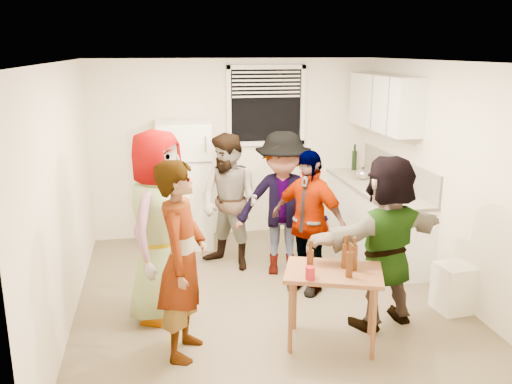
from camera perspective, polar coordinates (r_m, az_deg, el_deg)
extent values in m
cube|color=white|center=(7.37, -7.59, 0.80)|extent=(0.70, 0.70, 1.70)
cube|color=white|center=(7.35, 12.35, -2.87)|extent=(0.60, 2.20, 0.86)
cube|color=#BCB29A|center=(7.23, 12.55, 0.53)|extent=(0.64, 2.22, 0.04)
cube|color=beige|center=(7.30, 14.69, 2.15)|extent=(0.03, 2.20, 0.36)
cube|color=white|center=(7.28, 13.35, 9.15)|extent=(0.34, 1.60, 0.70)
cylinder|color=white|center=(6.88, 13.61, -0.07)|extent=(0.11, 0.11, 0.24)
cylinder|color=black|center=(8.10, 10.26, 2.32)|extent=(0.07, 0.07, 0.28)
cylinder|color=#47230C|center=(6.72, 13.50, -0.42)|extent=(0.06, 0.06, 0.24)
cylinder|color=blue|center=(6.40, 13.28, -1.17)|extent=(0.09, 0.09, 0.12)
cube|color=#C9BA50|center=(7.84, 12.31, 2.37)|extent=(0.02, 0.18, 0.15)
cube|color=white|center=(6.00, 20.10, -9.43)|extent=(0.37, 0.37, 0.50)
cylinder|color=#47230C|center=(4.99, 9.27, -7.81)|extent=(0.06, 0.06, 0.22)
cylinder|color=maroon|center=(4.71, 5.70, -9.10)|extent=(0.08, 0.08, 0.11)
imported|color=gray|center=(5.72, -9.76, -12.69)|extent=(2.12, 1.69, 0.61)
imported|color=#141933|center=(5.08, -7.41, -16.34)|extent=(1.86, 1.14, 0.42)
imported|color=brown|center=(6.81, -2.70, -7.82)|extent=(1.74, 1.76, 0.63)
imported|color=#424248|center=(6.65, 2.71, -8.40)|extent=(1.50, 1.94, 0.64)
imported|color=black|center=(6.23, 5.30, -10.13)|extent=(1.82, 1.75, 0.39)
imported|color=#C4854D|center=(5.65, 13.04, -13.24)|extent=(1.99, 2.07, 0.50)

